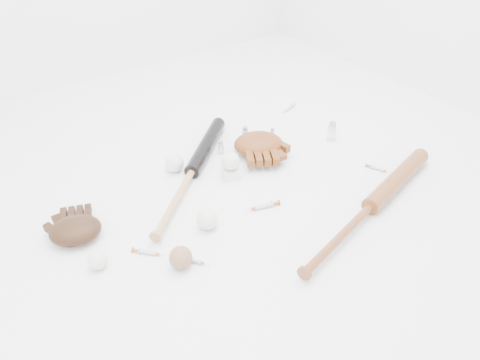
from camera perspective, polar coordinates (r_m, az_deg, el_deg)
bat_dark at (r=2.08m, az=-5.87°, el=1.08°), size 0.75×0.67×0.07m
bat_wood at (r=1.94m, az=15.68°, el=-3.05°), size 1.00×0.32×0.07m
glove_dark at (r=1.86m, az=-19.45°, el=-5.76°), size 0.29×0.29×0.08m
glove_tan at (r=2.23m, az=2.29°, el=4.39°), size 0.38×0.38×0.10m
trading_card at (r=1.95m, az=-19.47°, el=-4.85°), size 0.09×0.11×0.01m
pedestal at (r=2.08m, az=-1.14°, el=0.90°), size 0.10×0.10×0.04m
baseball_on_pedestal at (r=2.05m, az=-1.16°, el=2.32°), size 0.08×0.08×0.08m
baseball_left at (r=1.72m, az=-16.97°, el=-9.32°), size 0.07×0.07×0.07m
baseball_upper at (r=2.13m, az=-8.00°, el=2.06°), size 0.08×0.08×0.08m
baseball_mid at (r=1.80m, az=-4.02°, el=-4.77°), size 0.08×0.08×0.08m
baseball_aged at (r=1.66m, az=-7.25°, el=-9.37°), size 0.08×0.08×0.08m
syringe_0 at (r=1.69m, az=-5.73°, el=-9.72°), size 0.09×0.13×0.02m
syringe_1 at (r=1.91m, az=2.86°, el=-3.20°), size 0.17×0.07×0.02m
syringe_2 at (r=2.32m, az=3.02°, el=4.52°), size 0.10×0.12×0.02m
syringe_3 at (r=2.22m, az=16.44°, el=1.36°), size 0.07×0.13×0.02m
syringe_4 at (r=2.66m, az=5.97°, el=8.71°), size 0.15×0.07×0.02m
syringe_5 at (r=1.74m, az=-11.17°, el=-8.64°), size 0.11×0.12×0.02m
vial_0 at (r=2.36m, az=3.96°, el=5.64°), size 0.02×0.02×0.06m
vial_1 at (r=2.24m, az=-2.34°, el=4.00°), size 0.03×0.03×0.07m
vial_2 at (r=2.33m, az=0.62°, el=5.60°), size 0.03×0.03×0.08m
vial_3 at (r=2.38m, az=11.11°, el=5.87°), size 0.04×0.04×0.10m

